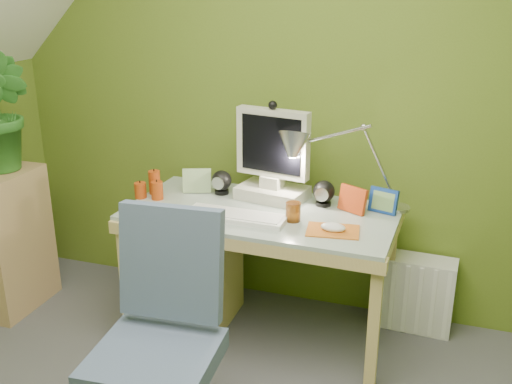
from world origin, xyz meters
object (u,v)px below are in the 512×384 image
(side_ledge, at_px, (7,241))
(radiator, at_px, (414,293))
(monitor, at_px, (273,147))
(potted_plant, at_px, (0,112))
(desk, at_px, (261,274))
(desk_lamp, at_px, (364,147))
(task_chair, at_px, (154,358))

(side_ledge, xyz_separation_m, radiator, (2.16, 0.48, -0.19))
(monitor, distance_m, potted_plant, 1.42)
(desk, height_order, desk_lamp, desk_lamp)
(monitor, xyz_separation_m, task_chair, (-0.10, -1.12, -0.51))
(monitor, bearing_deg, potted_plant, -158.49)
(monitor, distance_m, desk_lamp, 0.45)
(desk_lamp, height_order, radiator, desk_lamp)
(desk_lamp, bearing_deg, potted_plant, -171.74)
(desk_lamp, xyz_separation_m, radiator, (0.29, 0.14, -0.80))
(desk_lamp, xyz_separation_m, task_chair, (-0.55, -1.12, -0.55))
(monitor, bearing_deg, radiator, 20.37)
(task_chair, relative_size, radiator, 2.27)
(desk_lamp, height_order, side_ledge, desk_lamp)
(monitor, xyz_separation_m, potted_plant, (-1.38, -0.29, 0.14))
(desk, bearing_deg, monitor, 91.70)
(desk, xyz_separation_m, monitor, (-0.00, 0.18, 0.62))
(monitor, height_order, potted_plant, potted_plant)
(monitor, xyz_separation_m, radiator, (0.74, 0.14, -0.76))
(radiator, bearing_deg, task_chair, -121.09)
(side_ledge, bearing_deg, monitor, 13.51)
(side_ledge, xyz_separation_m, potted_plant, (0.04, 0.05, 0.71))
(desk, distance_m, monitor, 0.64)
(monitor, height_order, desk_lamp, desk_lamp)
(desk_lamp, height_order, potted_plant, potted_plant)
(desk, relative_size, desk_lamp, 2.07)
(monitor, bearing_deg, desk, -80.36)
(desk_lamp, relative_size, task_chair, 0.69)
(monitor, distance_m, side_ledge, 1.56)
(radiator, bearing_deg, side_ledge, -164.67)
(desk_lamp, height_order, task_chair, desk_lamp)
(potted_plant, relative_size, radiator, 1.60)
(side_ledge, height_order, radiator, side_ledge)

